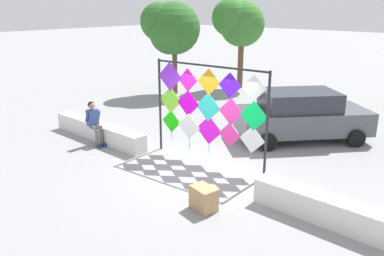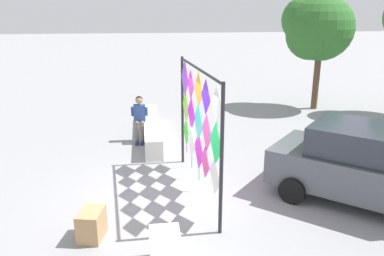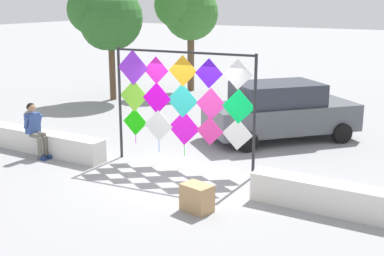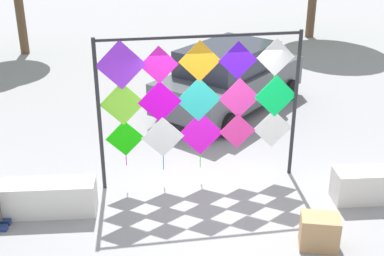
# 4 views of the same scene
# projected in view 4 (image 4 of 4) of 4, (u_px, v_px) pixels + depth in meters

# --- Properties ---
(ground) EXTENTS (120.00, 120.00, 0.00)m
(ground) POSITION_uv_depth(u_px,v_px,m) (215.00, 197.00, 9.24)
(ground) COLOR gray
(kite_display_rack) EXTENTS (3.65, 0.38, 2.85)m
(kite_display_rack) POSITION_uv_depth(u_px,v_px,m) (199.00, 96.00, 9.12)
(kite_display_rack) COLOR #232328
(kite_display_rack) RESTS_ON ground
(parked_car) EXTENTS (4.24, 4.44, 1.67)m
(parked_car) POSITION_uv_depth(u_px,v_px,m) (230.00, 77.00, 12.83)
(parked_car) COLOR #4C5156
(parked_car) RESTS_ON ground
(cardboard_box_large) EXTENTS (0.65, 0.52, 0.54)m
(cardboard_box_large) POSITION_uv_depth(u_px,v_px,m) (319.00, 232.00, 7.83)
(cardboard_box_large) COLOR tan
(cardboard_box_large) RESTS_ON ground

